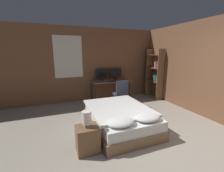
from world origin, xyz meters
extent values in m
plane|color=#9E9384|center=(0.00, 0.00, 0.00)|extent=(20.00, 20.00, 0.00)
cube|color=brown|center=(0.00, 3.86, 1.35)|extent=(12.00, 0.06, 2.70)
cube|color=silver|center=(-1.30, 3.82, 1.64)|extent=(0.97, 0.01, 1.45)
cube|color=black|center=(-1.30, 3.82, 1.64)|extent=(0.89, 0.01, 1.37)
cube|color=brown|center=(2.10, 1.50, 1.35)|extent=(0.06, 12.00, 2.70)
cube|color=#846647|center=(-0.41, 1.39, 0.11)|extent=(1.35, 1.94, 0.22)
cube|color=white|center=(-0.41, 1.39, 0.33)|extent=(1.29, 1.88, 0.22)
cube|color=white|center=(-0.41, 1.51, 0.46)|extent=(1.39, 1.63, 0.05)
ellipsoid|color=white|center=(-0.71, 0.67, 0.50)|extent=(0.55, 0.38, 0.13)
ellipsoid|color=white|center=(-0.10, 0.67, 0.50)|extent=(0.55, 0.38, 0.13)
cube|color=brown|center=(-1.34, 0.75, 0.25)|extent=(0.40, 0.35, 0.49)
cylinder|color=gray|center=(-1.34, 0.75, 0.50)|extent=(0.12, 0.12, 0.01)
cylinder|color=gray|center=(-1.34, 0.75, 0.53)|extent=(0.02, 0.02, 0.05)
cylinder|color=silver|center=(-1.34, 0.75, 0.67)|extent=(0.17, 0.17, 0.23)
cube|color=#846042|center=(0.17, 3.49, 0.74)|extent=(1.47, 0.60, 0.03)
cylinder|color=#2D2D33|center=(-0.51, 3.23, 0.36)|extent=(0.05, 0.05, 0.73)
cylinder|color=#2D2D33|center=(0.86, 3.23, 0.36)|extent=(0.05, 0.05, 0.73)
cylinder|color=#2D2D33|center=(-0.51, 3.74, 0.36)|extent=(0.05, 0.05, 0.73)
cylinder|color=#2D2D33|center=(0.86, 3.74, 0.36)|extent=(0.05, 0.05, 0.73)
cylinder|color=black|center=(-0.10, 3.69, 0.76)|extent=(0.16, 0.16, 0.01)
cylinder|color=black|center=(-0.10, 3.69, 0.81)|extent=(0.03, 0.03, 0.09)
cube|color=black|center=(-0.10, 3.69, 1.02)|extent=(0.50, 0.03, 0.33)
cube|color=black|center=(-0.10, 3.67, 1.02)|extent=(0.47, 0.00, 0.30)
cylinder|color=black|center=(0.45, 3.69, 0.76)|extent=(0.16, 0.16, 0.01)
cylinder|color=black|center=(0.45, 3.69, 0.81)|extent=(0.03, 0.03, 0.09)
cube|color=black|center=(0.45, 3.69, 1.02)|extent=(0.50, 0.03, 0.33)
cube|color=black|center=(0.45, 3.67, 1.02)|extent=(0.47, 0.00, 0.30)
cube|color=black|center=(0.17, 3.29, 0.77)|extent=(0.38, 0.13, 0.02)
ellipsoid|color=black|center=(0.45, 3.29, 0.77)|extent=(0.07, 0.05, 0.04)
cylinder|color=black|center=(0.22, 2.80, 0.02)|extent=(0.52, 0.52, 0.04)
cylinder|color=gray|center=(0.22, 2.80, 0.22)|extent=(0.05, 0.05, 0.35)
cube|color=#33384C|center=(0.22, 2.80, 0.43)|extent=(0.44, 0.44, 0.07)
cube|color=#33384C|center=(0.22, 2.60, 0.68)|extent=(0.40, 0.05, 0.44)
cube|color=brown|center=(1.90, 2.81, 0.97)|extent=(0.29, 0.02, 1.94)
cube|color=brown|center=(1.90, 3.54, 0.97)|extent=(0.29, 0.02, 1.94)
cube|color=brown|center=(1.90, 3.17, 0.68)|extent=(0.29, 0.71, 0.02)
cube|color=brown|center=(1.90, 3.17, 1.20)|extent=(0.29, 0.71, 0.02)
cube|color=brown|center=(1.90, 3.17, 1.70)|extent=(0.29, 0.71, 0.02)
cube|color=teal|center=(1.90, 2.85, 0.80)|extent=(0.24, 0.04, 0.22)
cube|color=#337042|center=(1.90, 2.89, 0.81)|extent=(0.24, 0.03, 0.25)
cube|color=#28282D|center=(1.90, 2.93, 0.81)|extent=(0.24, 0.04, 0.24)
cube|color=#2D4784|center=(1.90, 2.97, 0.77)|extent=(0.24, 0.03, 0.17)
cube|color=teal|center=(1.90, 3.02, 0.81)|extent=(0.24, 0.04, 0.23)
cube|color=#337042|center=(1.90, 3.07, 0.82)|extent=(0.24, 0.03, 0.26)
cube|color=teal|center=(1.90, 2.85, 1.34)|extent=(0.24, 0.04, 0.25)
cube|color=#2D4784|center=(1.90, 2.89, 1.34)|extent=(0.24, 0.04, 0.26)
cube|color=#B2332D|center=(1.90, 2.95, 1.32)|extent=(0.24, 0.04, 0.22)
cube|color=#B2332D|center=(1.90, 2.99, 1.35)|extent=(0.24, 0.04, 0.27)
cube|color=gold|center=(1.90, 3.04, 1.34)|extent=(0.24, 0.04, 0.25)
camera|label=1|loc=(-1.83, -1.71, 1.80)|focal=24.00mm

